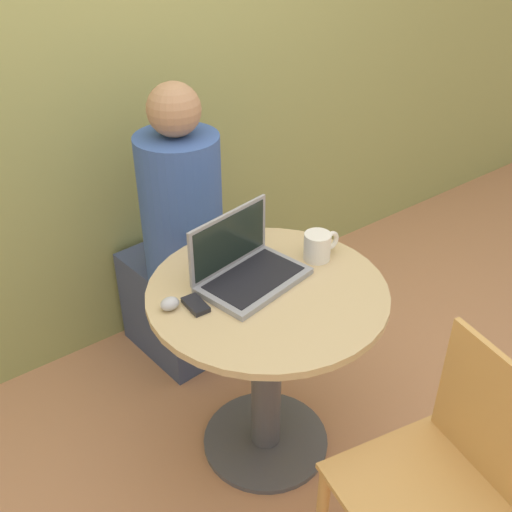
% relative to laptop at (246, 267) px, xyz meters
% --- Properties ---
extents(ground_plane, '(12.00, 12.00, 0.00)m').
position_rel_laptop_xyz_m(ground_plane, '(0.02, -0.08, -0.76)').
color(ground_plane, tan).
extents(back_wall, '(7.00, 0.05, 2.60)m').
position_rel_laptop_xyz_m(back_wall, '(0.02, 0.86, 0.54)').
color(back_wall, '#939956').
rests_on(back_wall, ground_plane).
extents(round_table, '(0.77, 0.77, 0.72)m').
position_rel_laptop_xyz_m(round_table, '(0.02, -0.08, -0.27)').
color(round_table, '#4C4C51').
rests_on(round_table, ground_plane).
extents(laptop, '(0.38, 0.28, 0.22)m').
position_rel_laptop_xyz_m(laptop, '(0.00, 0.00, 0.00)').
color(laptop, gray).
rests_on(laptop, round_table).
extents(cell_phone, '(0.06, 0.10, 0.02)m').
position_rel_laptop_xyz_m(cell_phone, '(-0.21, -0.03, -0.04)').
color(cell_phone, black).
rests_on(cell_phone, round_table).
extents(computer_mouse, '(0.06, 0.05, 0.04)m').
position_rel_laptop_xyz_m(computer_mouse, '(-0.28, 0.01, -0.03)').
color(computer_mouse, '#B2B2B7').
rests_on(computer_mouse, round_table).
extents(coffee_cup, '(0.14, 0.09, 0.10)m').
position_rel_laptop_xyz_m(coffee_cup, '(0.27, -0.05, 0.00)').
color(coffee_cup, white).
rests_on(coffee_cup, round_table).
extents(chair_empty, '(0.47, 0.47, 0.85)m').
position_rel_laptop_xyz_m(chair_empty, '(0.06, -0.78, -0.31)').
color(chair_empty, tan).
rests_on(chair_empty, ground_plane).
extents(person_seated, '(0.33, 0.49, 1.23)m').
position_rel_laptop_xyz_m(person_seated, '(0.05, 0.54, -0.24)').
color(person_seated, '#3D4766').
rests_on(person_seated, ground_plane).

